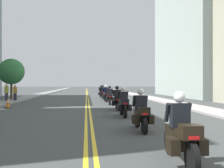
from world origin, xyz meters
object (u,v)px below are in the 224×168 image
motorcycle_6 (103,93)px  pedestrian_1 (15,93)px  motorcycle_2 (123,105)px  motorcycle_4 (110,97)px  motorcycle_5 (106,95)px  motorcycle_0 (181,135)px  traffic_cone_0 (8,103)px  street_tree_0 (11,72)px  motorcycle_7 (101,93)px  motorcycle_3 (117,100)px  motorcycle_1 (141,114)px  pedestrian_2 (6,92)px

motorcycle_6 → pedestrian_1: pedestrian_1 is taller
motorcycle_2 → motorcycle_6: size_ratio=0.99×
motorcycle_4 → motorcycle_5: 3.66m
motorcycle_0 → motorcycle_4: (-0.05, 17.25, -0.00)m
traffic_cone_0 → street_tree_0: (-2.27, 9.33, 2.73)m
pedestrian_1 → street_tree_0: street_tree_0 is taller
motorcycle_7 → street_tree_0: 11.55m
motorcycle_0 → motorcycle_3: motorcycle_3 is taller
motorcycle_3 → motorcycle_7: bearing=93.2°
motorcycle_4 → traffic_cone_0: size_ratio=2.96×
motorcycle_4 → motorcycle_5: bearing=93.8°
motorcycle_1 → motorcycle_4: size_ratio=0.94×
motorcycle_5 → pedestrian_2: 9.73m
motorcycle_0 → motorcycle_3: size_ratio=1.04×
motorcycle_2 → motorcycle_4: bearing=90.0°
motorcycle_3 → traffic_cone_0: (-7.89, 2.49, -0.29)m
motorcycle_1 → pedestrian_1: pedestrian_1 is taller
motorcycle_2 → motorcycle_3: size_ratio=0.97×
motorcycle_0 → motorcycle_1: (0.01, 4.27, -0.03)m
pedestrian_1 → pedestrian_2: 1.05m
motorcycle_6 → motorcycle_4: bearing=-86.3°
traffic_cone_0 → pedestrian_2: (-1.97, 6.51, 0.56)m
motorcycle_1 → pedestrian_1: 20.18m
traffic_cone_0 → motorcycle_7: bearing=62.1°
street_tree_0 → motorcycle_3: bearing=-49.3°
motorcycle_4 → motorcycle_1: bearing=-86.9°
motorcycle_4 → pedestrian_1: size_ratio=1.33×
street_tree_0 → motorcycle_6: bearing=7.1°
pedestrian_2 → street_tree_0: size_ratio=0.40×
motorcycle_2 → street_tree_0: 18.66m
motorcycle_6 → street_tree_0: (-9.98, -1.23, 2.44)m
motorcycle_0 → motorcycle_5: (-0.10, 20.91, 0.01)m
motorcycle_5 → street_tree_0: (-10.02, 3.27, 2.44)m
motorcycle_0 → motorcycle_7: motorcycle_0 is taller
motorcycle_7 → pedestrian_1: 11.61m
motorcycle_3 → street_tree_0: (-10.16, 11.82, 2.43)m
motorcycle_3 → motorcycle_2: bearing=-88.8°
motorcycle_5 → street_tree_0: 10.82m
motorcycle_2 → motorcycle_7: size_ratio=0.95×
motorcycle_5 → pedestrian_2: (-9.72, 0.45, 0.27)m
motorcycle_5 → motorcycle_0: bearing=-91.5°
motorcycle_0 → motorcycle_4: size_ratio=1.02×
pedestrian_1 → pedestrian_2: pedestrian_2 is taller
motorcycle_1 → pedestrian_2: bearing=121.1°
motorcycle_4 → motorcycle_6: motorcycle_6 is taller
motorcycle_2 → pedestrian_2: (-9.77, 12.70, 0.28)m
street_tree_0 → pedestrian_1: bearing=-65.3°
motorcycle_2 → motorcycle_6: motorcycle_6 is taller
pedestrian_2 → motorcycle_3: bearing=114.3°
motorcycle_5 → traffic_cone_0: 9.84m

